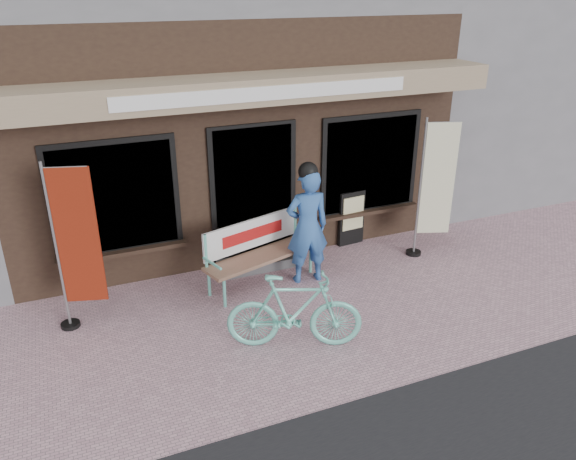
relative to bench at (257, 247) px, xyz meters
name	(u,v)px	position (x,y,z in m)	size (l,w,h in m)	color
ground	(307,325)	(0.18, -1.33, -0.56)	(70.00, 70.00, 0.00)	#C798A5
storefront	(197,45)	(0.18, 3.63, 2.44)	(7.00, 6.77, 6.00)	black
neighbor_right_near	(532,37)	(8.68, 4.17, 2.24)	(10.00, 7.00, 5.60)	slate
bench	(257,247)	(0.00, 0.00, 0.00)	(1.80, 0.93, 0.95)	#6DD6C0
person	(307,224)	(0.68, -0.24, 0.34)	(0.66, 0.47, 1.82)	#3160AA
bicycle	(294,312)	(-0.14, -1.69, -0.07)	(0.46, 1.62, 0.97)	#6DD6C0
nobori_red	(75,246)	(-2.42, -0.26, 0.58)	(0.65, 0.31, 2.21)	gray
nobori_cream	(434,187)	(2.84, -0.20, 0.60)	(0.66, 0.34, 2.24)	gray
menu_stand	(351,218)	(1.87, 0.62, -0.08)	(0.47, 0.14, 0.93)	black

